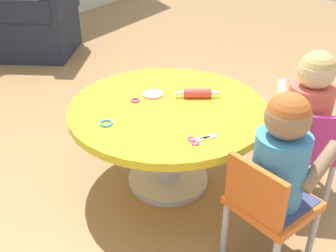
{
  "coord_description": "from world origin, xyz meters",
  "views": [
    {
      "loc": [
        -1.5,
        -0.93,
        1.38
      ],
      "look_at": [
        0.0,
        0.0,
        0.35
      ],
      "focal_mm": 42.51,
      "sensor_mm": 36.0,
      "label": 1
    }
  ],
  "objects_px": {
    "armchair_dark": "(40,22)",
    "child_chair_right": "(303,147)",
    "seated_child_left": "(282,155)",
    "seated_child_right": "(310,103)",
    "craft_scissors": "(199,140)",
    "rolling_pin": "(197,93)",
    "child_chair_left": "(268,205)",
    "craft_table": "(168,123)"
  },
  "relations": [
    {
      "from": "craft_table",
      "to": "armchair_dark",
      "type": "distance_m",
      "value": 2.42
    },
    {
      "from": "seated_child_left",
      "to": "craft_scissors",
      "type": "relative_size",
      "value": 3.65
    },
    {
      "from": "child_chair_left",
      "to": "seated_child_left",
      "type": "height_order",
      "value": "seated_child_left"
    },
    {
      "from": "child_chair_right",
      "to": "seated_child_left",
      "type": "bearing_deg",
      "value": -179.02
    },
    {
      "from": "rolling_pin",
      "to": "craft_scissors",
      "type": "distance_m",
      "value": 0.42
    },
    {
      "from": "rolling_pin",
      "to": "craft_scissors",
      "type": "xyz_separation_m",
      "value": [
        -0.36,
        -0.2,
        -0.02
      ]
    },
    {
      "from": "craft_table",
      "to": "seated_child_left",
      "type": "bearing_deg",
      "value": -108.72
    },
    {
      "from": "child_chair_right",
      "to": "rolling_pin",
      "type": "xyz_separation_m",
      "value": [
        -0.08,
        0.55,
        0.19
      ]
    },
    {
      "from": "seated_child_left",
      "to": "child_chair_right",
      "type": "relative_size",
      "value": 0.95
    },
    {
      "from": "child_chair_left",
      "to": "seated_child_right",
      "type": "relative_size",
      "value": 1.05
    },
    {
      "from": "craft_table",
      "to": "rolling_pin",
      "type": "height_order",
      "value": "rolling_pin"
    },
    {
      "from": "seated_child_left",
      "to": "child_chair_right",
      "type": "xyz_separation_m",
      "value": [
        0.46,
        0.01,
        -0.23
      ]
    },
    {
      "from": "craft_table",
      "to": "child_chair_right",
      "type": "height_order",
      "value": "child_chair_right"
    },
    {
      "from": "seated_child_left",
      "to": "seated_child_right",
      "type": "xyz_separation_m",
      "value": [
        0.5,
        0.02,
        0.0
      ]
    },
    {
      "from": "craft_scissors",
      "to": "child_chair_right",
      "type": "bearing_deg",
      "value": -38.24
    },
    {
      "from": "child_chair_left",
      "to": "child_chair_right",
      "type": "relative_size",
      "value": 1.0
    },
    {
      "from": "craft_scissors",
      "to": "seated_child_right",
      "type": "bearing_deg",
      "value": -34.81
    },
    {
      "from": "armchair_dark",
      "to": "craft_scissors",
      "type": "height_order",
      "value": "armchair_dark"
    },
    {
      "from": "seated_child_right",
      "to": "craft_scissors",
      "type": "xyz_separation_m",
      "value": [
        -0.48,
        0.34,
        -0.06
      ]
    },
    {
      "from": "armchair_dark",
      "to": "rolling_pin",
      "type": "distance_m",
      "value": 2.44
    },
    {
      "from": "craft_scissors",
      "to": "seated_child_left",
      "type": "bearing_deg",
      "value": -91.94
    },
    {
      "from": "child_chair_right",
      "to": "seated_child_right",
      "type": "relative_size",
      "value": 1.05
    },
    {
      "from": "rolling_pin",
      "to": "child_chair_left",
      "type": "bearing_deg",
      "value": -127.01
    },
    {
      "from": "seated_child_right",
      "to": "armchair_dark",
      "type": "relative_size",
      "value": 0.53
    },
    {
      "from": "seated_child_left",
      "to": "seated_child_right",
      "type": "relative_size",
      "value": 1.0
    },
    {
      "from": "child_chair_right",
      "to": "seated_child_right",
      "type": "bearing_deg",
      "value": 23.8
    },
    {
      "from": "seated_child_right",
      "to": "rolling_pin",
      "type": "distance_m",
      "value": 0.55
    },
    {
      "from": "armchair_dark",
      "to": "rolling_pin",
      "type": "bearing_deg",
      "value": -113.08
    },
    {
      "from": "child_chair_left",
      "to": "seated_child_right",
      "type": "height_order",
      "value": "seated_child_right"
    },
    {
      "from": "armchair_dark",
      "to": "child_chair_right",
      "type": "bearing_deg",
      "value": -107.3
    },
    {
      "from": "seated_child_left",
      "to": "seated_child_right",
      "type": "height_order",
      "value": "same"
    },
    {
      "from": "armchair_dark",
      "to": "seated_child_left",
      "type": "bearing_deg",
      "value": -115.41
    },
    {
      "from": "seated_child_left",
      "to": "rolling_pin",
      "type": "relative_size",
      "value": 2.48
    },
    {
      "from": "craft_table",
      "to": "rolling_pin",
      "type": "xyz_separation_m",
      "value": [
        0.16,
        -0.08,
        0.12
      ]
    },
    {
      "from": "seated_child_right",
      "to": "child_chair_left",
      "type": "bearing_deg",
      "value": -178.84
    },
    {
      "from": "child_chair_right",
      "to": "rolling_pin",
      "type": "relative_size",
      "value": 2.6
    },
    {
      "from": "armchair_dark",
      "to": "rolling_pin",
      "type": "relative_size",
      "value": 4.69
    },
    {
      "from": "seated_child_left",
      "to": "craft_scissors",
      "type": "bearing_deg",
      "value": 88.06
    },
    {
      "from": "armchair_dark",
      "to": "seated_child_right",
      "type": "bearing_deg",
      "value": -106.71
    },
    {
      "from": "child_chair_left",
      "to": "rolling_pin",
      "type": "height_order",
      "value": "child_chair_left"
    },
    {
      "from": "seated_child_left",
      "to": "craft_table",
      "type": "bearing_deg",
      "value": 71.28
    },
    {
      "from": "craft_table",
      "to": "craft_scissors",
      "type": "bearing_deg",
      "value": -126.07
    }
  ]
}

